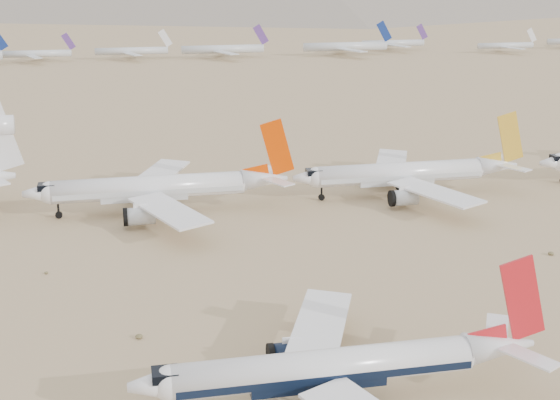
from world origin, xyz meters
name	(u,v)px	position (x,y,z in m)	size (l,w,h in m)	color
ground	(399,369)	(0.00, 0.00, 0.00)	(7000.00, 7000.00, 0.00)	#8E7553
main_airliner	(342,367)	(-8.78, -5.63, 4.35)	(44.85, 43.80, 15.83)	white
row2_gold_tail	(409,173)	(27.20, 68.90, 4.75)	(47.69, 46.64, 16.98)	white
row2_orange_tail	(161,188)	(-24.24, 67.77, 4.95)	(49.44, 48.36, 17.63)	white
distant_storage_row	(261,47)	(42.44, 322.68, 4.48)	(628.75, 68.31, 15.78)	silver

